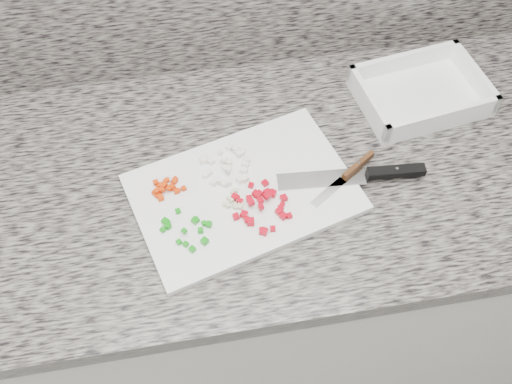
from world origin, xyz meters
TOP-DOWN VIEW (x-y plane):
  - cabinet at (0.00, 1.44)m, footprint 3.92×0.62m
  - countertop at (0.00, 1.44)m, footprint 3.96×0.64m
  - cutting_board at (0.02, 1.38)m, footprint 0.46×0.37m
  - carrot_pile at (-0.13, 1.41)m, footprint 0.07×0.05m
  - onion_pile at (-0.00, 1.44)m, footprint 0.10×0.10m
  - green_pepper_pile at (-0.09, 1.32)m, footprint 0.10×0.10m
  - red_pepper_pile at (0.05, 1.34)m, footprint 0.11×0.12m
  - garlic_pile at (0.00, 1.36)m, footprint 0.06×0.05m
  - chef_knife at (0.26, 1.38)m, footprint 0.29×0.05m
  - paring_knife at (0.23, 1.39)m, footprint 0.15×0.10m
  - tray at (0.43, 1.56)m, footprint 0.28×0.22m

SIDE VIEW (x-z plane):
  - cabinet at x=0.00m, z-range 0.00..0.86m
  - countertop at x=0.00m, z-range 0.86..0.90m
  - cutting_board at x=0.02m, z-range 0.90..0.91m
  - garlic_pile at x=0.00m, z-range 0.91..0.92m
  - tray at x=0.43m, z-range 0.89..0.94m
  - green_pepper_pile at x=-0.09m, z-range 0.91..0.93m
  - chef_knife at x=0.26m, z-range 0.91..0.93m
  - onion_pile at x=0.00m, z-range 0.91..0.93m
  - paring_knife at x=0.23m, z-range 0.91..0.93m
  - red_pepper_pile at x=0.05m, z-range 0.91..0.93m
  - carrot_pile at x=-0.13m, z-range 0.91..0.93m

